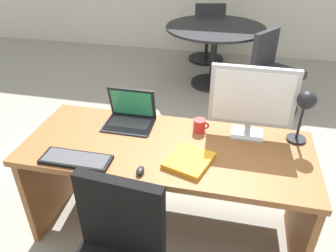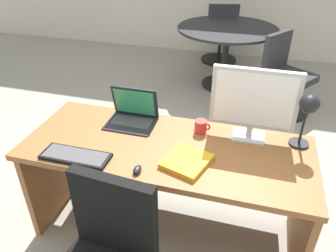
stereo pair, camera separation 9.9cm
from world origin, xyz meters
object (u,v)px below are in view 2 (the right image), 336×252
(book, at_px, (187,161))
(meeting_chair_far, at_px, (284,81))
(desk_lamp, at_px, (308,111))
(keyboard, at_px, (76,156))
(coffee_mug, at_px, (201,126))
(laptop, at_px, (133,111))
(meeting_table, at_px, (226,42))
(mouse, at_px, (137,170))
(desk, at_px, (169,167))
(monitor, at_px, (254,101))
(meeting_chair_near, at_px, (221,40))

(book, distance_m, meeting_chair_far, 2.35)
(desk_lamp, distance_m, meeting_chair_far, 1.98)
(keyboard, bearing_deg, book, 11.13)
(coffee_mug, bearing_deg, keyboard, -144.15)
(laptop, xyz_separation_m, meeting_table, (0.35, 2.36, -0.21))
(laptop, xyz_separation_m, mouse, (0.22, -0.51, -0.06))
(desk, relative_size, monitor, 3.46)
(meeting_chair_near, bearing_deg, laptop, -93.06)
(monitor, relative_size, laptop, 1.60)
(mouse, bearing_deg, book, 31.59)
(book, distance_m, meeting_chair_near, 3.63)
(monitor, height_order, meeting_chair_near, monitor)
(laptop, relative_size, meeting_table, 0.26)
(meeting_chair_near, relative_size, meeting_chair_far, 1.03)
(desk, xyz_separation_m, monitor, (0.48, 0.18, 0.47))
(desk_lamp, bearing_deg, meeting_chair_far, 89.63)
(desk, distance_m, meeting_chair_near, 3.42)
(meeting_chair_far, bearing_deg, desk, -111.11)
(laptop, distance_m, keyboard, 0.52)
(keyboard, relative_size, desk_lamp, 1.16)
(meeting_chair_near, bearing_deg, mouse, -89.31)
(desk, relative_size, mouse, 23.35)
(coffee_mug, distance_m, meeting_chair_near, 3.29)
(mouse, height_order, desk_lamp, desk_lamp)
(desk, relative_size, laptop, 5.51)
(desk, xyz_separation_m, coffee_mug, (0.17, 0.16, 0.25))
(keyboard, height_order, meeting_chair_far, meeting_chair_far)
(desk, height_order, keyboard, keyboard)
(desk, relative_size, meeting_chair_far, 1.99)
(laptop, relative_size, book, 1.04)
(monitor, distance_m, coffee_mug, 0.37)
(meeting_chair_near, bearing_deg, meeting_table, -78.41)
(desk, distance_m, monitor, 0.69)
(monitor, bearing_deg, desk_lamp, -4.10)
(desk, height_order, meeting_chair_far, meeting_chair_far)
(mouse, relative_size, meeting_table, 0.06)
(laptop, bearing_deg, meeting_chair_near, 86.94)
(meeting_table, bearing_deg, desk_lamp, -72.98)
(monitor, distance_m, meeting_chair_near, 3.34)
(coffee_mug, xyz_separation_m, meeting_chair_far, (0.62, 1.89, -0.42))
(book, bearing_deg, laptop, 141.71)
(desk_lamp, xyz_separation_m, book, (-0.62, -0.35, -0.24))
(desk_lamp, height_order, meeting_chair_far, desk_lamp)
(laptop, bearing_deg, meeting_chair_far, 59.67)
(monitor, distance_m, laptop, 0.80)
(monitor, bearing_deg, keyboard, -152.61)
(meeting_chair_near, bearing_deg, coffee_mug, -84.72)
(keyboard, distance_m, meeting_chair_near, 3.75)
(meeting_chair_near, bearing_deg, monitor, -79.39)
(book, relative_size, meeting_table, 0.25)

